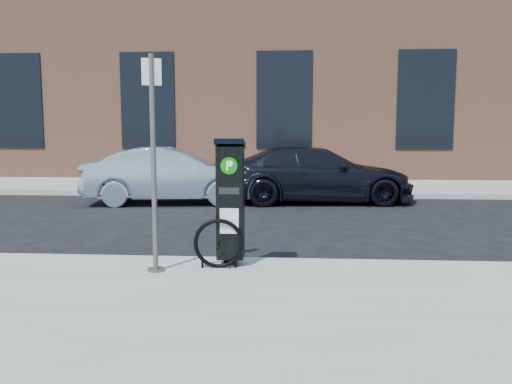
# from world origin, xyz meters

# --- Properties ---
(ground) EXTENTS (120.00, 120.00, 0.00)m
(ground) POSITION_xyz_m (0.00, 0.00, 0.00)
(ground) COLOR black
(ground) RESTS_ON ground
(sidewalk_far) EXTENTS (60.00, 12.00, 0.15)m
(sidewalk_far) POSITION_xyz_m (0.00, 14.00, 0.07)
(sidewalk_far) COLOR gray
(sidewalk_far) RESTS_ON ground
(curb_near) EXTENTS (60.00, 0.12, 0.16)m
(curb_near) POSITION_xyz_m (0.00, -0.02, 0.07)
(curb_near) COLOR #9E9B93
(curb_near) RESTS_ON ground
(curb_far) EXTENTS (60.00, 0.12, 0.16)m
(curb_far) POSITION_xyz_m (0.00, 8.02, 0.07)
(curb_far) COLOR #9E9B93
(curb_far) RESTS_ON ground
(building) EXTENTS (28.00, 10.05, 8.25)m
(building) POSITION_xyz_m (-0.00, 17.00, 4.15)
(building) COLOR #985F45
(building) RESTS_ON ground
(parking_kiosk) EXTENTS (0.41, 0.36, 1.77)m
(parking_kiosk) POSITION_xyz_m (-0.50, -0.35, 1.06)
(parking_kiosk) COLOR black
(parking_kiosk) RESTS_ON sidewalk_near
(sign_pole) EXTENTS (0.24, 0.23, 2.86)m
(sign_pole) POSITION_xyz_m (-1.46, -0.78, 1.57)
(sign_pole) COLOR #544E4A
(sign_pole) RESTS_ON sidewalk_near
(bike_rack) EXTENTS (0.69, 0.11, 0.69)m
(bike_rack) POSITION_xyz_m (-0.64, -0.56, 0.49)
(bike_rack) COLOR black
(bike_rack) RESTS_ON sidewalk_near
(car_silver) EXTENTS (4.77, 2.18, 1.52)m
(car_silver) POSITION_xyz_m (-2.92, 6.59, 0.76)
(car_silver) COLOR #95ADBE
(car_silver) RESTS_ON ground
(car_dark) EXTENTS (5.40, 2.58, 1.52)m
(car_dark) POSITION_xyz_m (1.00, 7.09, 0.76)
(car_dark) COLOR black
(car_dark) RESTS_ON ground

